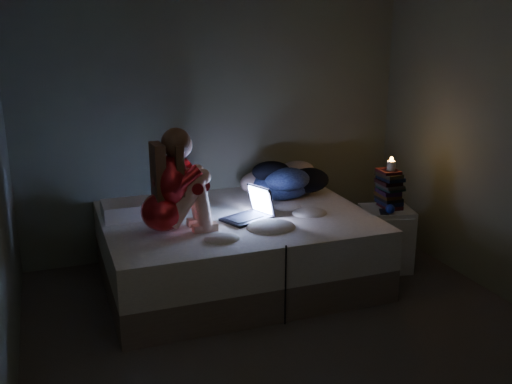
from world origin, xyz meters
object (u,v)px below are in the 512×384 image
candle (391,166)px  phone (387,212)px  laptop (246,204)px  bed (236,249)px  woman (161,182)px  nightstand (385,239)px

candle → phone: (-0.09, -0.13, -0.37)m
laptop → bed: bearing=84.1°
bed → candle: (1.35, -0.16, 0.64)m
bed → woman: (-0.64, -0.22, 0.69)m
candle → laptop: bearing=178.8°
phone → bed: bearing=-179.5°
woman → phone: bearing=-4.5°
laptop → phone: (1.21, -0.15, -0.16)m
candle → bed: bearing=173.1°
laptop → nightstand: size_ratio=0.69×
woman → nightstand: bearing=-1.5°
bed → laptop: bearing=-72.8°
candle → phone: bearing=-126.0°
nightstand → laptop: bearing=-169.0°
phone → nightstand: bearing=71.1°
woman → candle: size_ratio=9.95×
woman → candle: 1.99m
bed → phone: (1.25, -0.29, 0.27)m
laptop → phone: bearing=-30.4°
laptop → phone: 1.23m
laptop → candle: (1.30, -0.03, 0.21)m
candle → phone: size_ratio=0.57×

